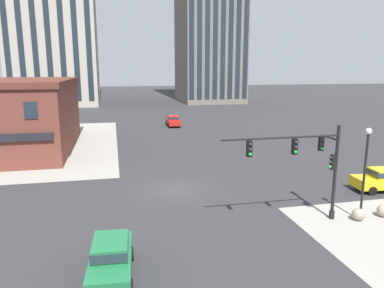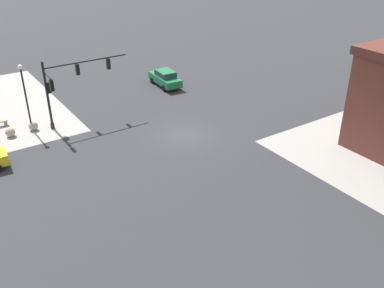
% 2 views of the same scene
% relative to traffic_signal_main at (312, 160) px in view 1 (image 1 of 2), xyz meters
% --- Properties ---
extents(ground_plane, '(320.00, 320.00, 0.00)m').
position_rel_traffic_signal_main_xyz_m(ground_plane, '(-6.99, 7.02, -3.72)').
color(ground_plane, '#2D2D30').
extents(traffic_signal_main, '(7.26, 2.09, 5.75)m').
position_rel_traffic_signal_main_xyz_m(traffic_signal_main, '(0.00, 0.00, 0.00)').
color(traffic_signal_main, black).
rests_on(traffic_signal_main, ground).
extents(bollard_sphere_curb_a, '(0.76, 0.76, 0.76)m').
position_rel_traffic_signal_main_xyz_m(bollard_sphere_curb_a, '(2.88, -0.77, -3.34)').
color(bollard_sphere_curb_a, gray).
rests_on(bollard_sphere_curb_a, ground).
extents(bollard_sphere_curb_b, '(0.76, 0.76, 0.76)m').
position_rel_traffic_signal_main_xyz_m(bollard_sphere_curb_b, '(4.75, -0.60, -3.34)').
color(bollard_sphere_curb_b, gray).
rests_on(bollard_sphere_curb_b, ground).
extents(street_lamp_corner_near, '(0.36, 0.36, 5.63)m').
position_rel_traffic_signal_main_xyz_m(street_lamp_corner_near, '(3.01, -0.78, -0.21)').
color(street_lamp_corner_near, black).
rests_on(street_lamp_corner_near, ground).
extents(car_main_northbound_near, '(1.90, 4.40, 1.68)m').
position_rel_traffic_signal_main_xyz_m(car_main_northbound_near, '(-2.19, 37.13, -2.80)').
color(car_main_northbound_near, red).
rests_on(car_main_northbound_near, ground).
extents(car_main_southbound_near, '(4.53, 2.16, 1.68)m').
position_rel_traffic_signal_main_xyz_m(car_main_southbound_near, '(8.21, 3.61, -2.80)').
color(car_main_southbound_near, gold).
rests_on(car_main_southbound_near, ground).
extents(car_main_southbound_far, '(2.10, 4.50, 1.68)m').
position_rel_traffic_signal_main_xyz_m(car_main_southbound_far, '(-11.64, -3.78, -2.80)').
color(car_main_southbound_far, '#1E6B3D').
rests_on(car_main_southbound_far, ground).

